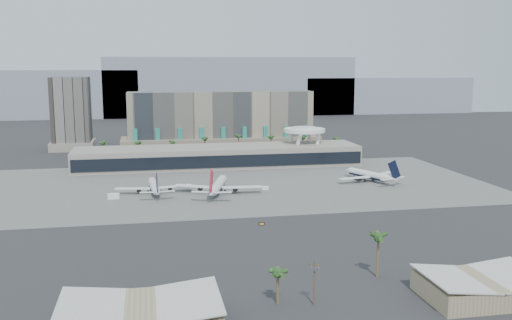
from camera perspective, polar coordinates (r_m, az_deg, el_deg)
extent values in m
plane|color=#232326|center=(238.71, -0.38, -5.13)|extent=(900.00, 900.00, 0.00)
cube|color=#5B5B59|center=(291.53, -2.36, -2.46)|extent=(260.00, 130.00, 0.06)
cube|color=gray|center=(711.33, -22.23, 6.11)|extent=(260.00, 60.00, 55.00)
cube|color=gray|center=(705.06, -2.62, 7.38)|extent=(300.00, 60.00, 70.00)
cube|color=gray|center=(760.82, 12.55, 6.37)|extent=(220.00, 60.00, 45.00)
cube|color=gray|center=(407.41, -3.53, 3.91)|extent=(130.00, 22.00, 42.00)
cube|color=gray|center=(407.28, -3.47, 1.64)|extent=(140.00, 30.00, 10.00)
cube|color=#278776|center=(393.53, -11.98, 1.77)|extent=(3.00, 2.00, 18.00)
cube|color=#278776|center=(393.52, -9.79, 1.84)|extent=(3.00, 2.00, 18.00)
cube|color=#278776|center=(394.09, -7.61, 1.90)|extent=(3.00, 2.00, 18.00)
cube|color=#278776|center=(395.23, -5.44, 1.96)|extent=(3.00, 2.00, 18.00)
cube|color=#278776|center=(396.93, -3.28, 2.02)|extent=(3.00, 2.00, 18.00)
cube|color=#278776|center=(399.18, -1.15, 2.08)|extent=(3.00, 2.00, 18.00)
cube|color=#278776|center=(401.99, 0.96, 2.13)|extent=(3.00, 2.00, 18.00)
cube|color=#278776|center=(405.33, 3.04, 2.18)|extent=(3.00, 2.00, 18.00)
cube|color=#278776|center=(409.19, 5.08, 2.22)|extent=(3.00, 2.00, 18.00)
cube|color=black|center=(431.71, -17.98, 4.44)|extent=(26.00, 26.00, 52.00)
cube|color=gray|center=(434.12, -17.82, 1.42)|extent=(30.00, 30.00, 6.00)
cube|color=gray|center=(344.05, -3.74, 0.37)|extent=(170.00, 32.00, 12.00)
cube|color=black|center=(328.28, -3.39, -0.15)|extent=(168.00, 0.60, 7.00)
cube|color=black|center=(342.99, -3.76, 1.57)|extent=(170.00, 12.00, 2.50)
cylinder|color=white|center=(367.85, 5.53, 1.72)|extent=(6.98, 6.99, 21.89)
cylinder|color=white|center=(364.47, 3.61, 1.68)|extent=(6.98, 6.99, 21.89)
cylinder|color=white|center=(352.28, 4.13, 1.40)|extent=(6.98, 6.99, 21.89)
cylinder|color=white|center=(355.78, 6.11, 1.45)|extent=(6.98, 6.99, 21.89)
cylinder|color=white|center=(358.92, 4.86, 2.99)|extent=(26.00, 26.00, 2.20)
cylinder|color=white|center=(358.78, 4.87, 3.19)|extent=(16.00, 16.00, 1.20)
cylinder|color=brown|center=(377.04, -15.04, 0.86)|extent=(0.70, 0.70, 12.00)
sphere|color=#25481D|center=(376.27, -15.08, 1.72)|extent=(2.80, 2.80, 2.80)
cylinder|color=brown|center=(376.07, -11.70, 0.97)|extent=(0.70, 0.70, 12.00)
sphere|color=#25481D|center=(375.30, -11.73, 1.83)|extent=(2.80, 2.80, 2.80)
cylinder|color=brown|center=(376.39, -8.35, 1.07)|extent=(0.70, 0.70, 12.00)
sphere|color=#25481D|center=(375.61, -8.37, 1.93)|extent=(2.80, 2.80, 2.80)
cylinder|color=brown|center=(377.89, -5.17, 1.17)|extent=(0.70, 0.70, 12.00)
sphere|color=#25481D|center=(377.11, -5.18, 2.02)|extent=(2.80, 2.80, 2.80)
cylinder|color=brown|center=(380.85, -1.72, 1.26)|extent=(0.70, 0.70, 12.00)
sphere|color=#25481D|center=(380.08, -1.73, 2.12)|extent=(2.80, 2.80, 2.80)
cylinder|color=brown|center=(384.95, 1.51, 1.35)|extent=(0.70, 0.70, 12.00)
sphere|color=#25481D|center=(384.19, 1.51, 2.19)|extent=(2.80, 2.80, 2.80)
cylinder|color=brown|center=(390.25, 4.67, 1.44)|extent=(0.70, 0.70, 12.00)
sphere|color=#25481D|center=(389.51, 4.68, 2.27)|extent=(2.80, 2.80, 2.80)
cylinder|color=brown|center=(397.02, 7.87, 1.51)|extent=(0.70, 0.70, 12.00)
sphere|color=#25481D|center=(396.29, 7.89, 2.33)|extent=(2.80, 2.80, 2.80)
cube|color=#8C7A5D|center=(137.52, -11.46, -15.25)|extent=(36.00, 22.00, 6.00)
cube|color=silver|center=(136.62, -15.40, -14.02)|extent=(18.65, 22.60, 2.30)
cube|color=silver|center=(136.27, -7.61, -13.82)|extent=(18.65, 22.60, 2.30)
cube|color=#8C7A5D|center=(162.97, 21.59, -11.83)|extent=(30.00, 20.00, 5.50)
cube|color=silver|center=(158.11, 19.32, -11.13)|extent=(15.55, 20.60, 1.98)
cube|color=silver|center=(165.92, 23.87, -10.44)|extent=(15.55, 20.60, 1.98)
cylinder|color=#4C3826|center=(147.45, 5.86, -12.10)|extent=(0.44, 0.44, 12.00)
cube|color=#4C3826|center=(145.83, 5.89, -10.42)|extent=(3.20, 0.22, 0.22)
cylinder|color=slate|center=(145.61, 5.58, -10.87)|extent=(0.56, 0.56, 0.90)
cylinder|color=slate|center=(145.85, 5.93, -10.84)|extent=(0.56, 0.56, 0.90)
cylinder|color=slate|center=(146.11, 6.27, -10.81)|extent=(0.56, 0.56, 0.90)
cylinder|color=black|center=(145.36, 5.36, -10.37)|extent=(0.12, 0.12, 0.30)
cylinder|color=black|center=(146.14, 6.43, -10.28)|extent=(0.12, 0.12, 0.30)
cylinder|color=white|center=(276.53, -10.16, -2.56)|extent=(5.31, 25.16, 3.66)
cylinder|color=black|center=(276.56, -10.15, -2.59)|extent=(5.20, 24.66, 3.59)
cone|color=white|center=(290.52, -10.39, -1.99)|extent=(3.93, 4.35, 3.66)
cone|color=white|center=(260.74, -9.86, -3.22)|extent=(4.20, 8.46, 3.66)
cube|color=white|center=(275.18, -12.23, -2.80)|extent=(16.83, 5.97, 0.32)
cube|color=white|center=(276.69, -8.06, -2.61)|extent=(16.85, 8.01, 0.32)
cylinder|color=black|center=(275.94, -11.66, -2.94)|extent=(2.25, 3.79, 2.01)
cylinder|color=black|center=(277.04, -8.63, -2.81)|extent=(2.25, 3.79, 2.01)
cube|color=black|center=(258.41, -9.87, -2.25)|extent=(1.01, 8.33, 9.64)
cube|color=white|center=(259.45, -10.76, -3.20)|extent=(7.45, 2.55, 0.23)
cube|color=white|center=(260.11, -8.94, -3.12)|extent=(7.58, 3.47, 0.23)
cylinder|color=black|center=(286.57, -10.30, -2.67)|extent=(0.46, 0.46, 1.46)
cylinder|color=black|center=(275.98, -10.73, -3.15)|extent=(0.64, 0.64, 1.46)
cylinder|color=black|center=(276.41, -9.52, -3.09)|extent=(0.64, 0.64, 1.46)
cylinder|color=white|center=(272.57, -3.80, -2.50)|extent=(11.93, 28.85, 4.22)
cylinder|color=black|center=(272.60, -3.80, -2.53)|extent=(11.70, 28.27, 4.14)
cone|color=white|center=(288.56, -3.30, -1.82)|extent=(5.36, 5.72, 4.22)
cone|color=white|center=(254.54, -4.43, -3.29)|extent=(6.66, 10.29, 4.22)
cube|color=white|center=(273.66, -6.24, -2.62)|extent=(18.77, 12.61, 0.37)
cube|color=white|center=(270.18, -1.39, -2.72)|extent=(19.24, 5.49, 0.37)
cylinder|color=black|center=(273.80, -5.56, -2.83)|extent=(3.39, 4.70, 2.32)
cylinder|color=black|center=(271.28, -2.05, -2.90)|extent=(3.39, 4.70, 2.32)
cube|color=#B0142E|center=(251.86, -4.51, -2.15)|extent=(3.13, 9.36, 11.11)
cube|color=white|center=(254.21, -5.53, -3.20)|extent=(8.66, 5.54, 0.26)
cube|color=white|center=(252.69, -3.41, -3.25)|extent=(8.68, 3.46, 0.26)
cylinder|color=black|center=(284.04, -3.45, -2.62)|extent=(0.53, 0.53, 1.69)
cylinder|color=black|center=(272.70, -4.53, -3.14)|extent=(0.74, 0.74, 1.69)
cylinder|color=black|center=(271.69, -3.12, -3.17)|extent=(0.74, 0.74, 1.69)
cylinder|color=white|center=(305.66, 11.11, -1.42)|extent=(13.59, 25.33, 3.80)
cylinder|color=black|center=(305.69, 11.11, -1.45)|extent=(13.32, 24.83, 3.72)
cone|color=white|center=(316.13, 9.21, -1.01)|extent=(5.16, 5.41, 3.80)
cone|color=white|center=(294.25, 13.41, -1.87)|extent=(6.83, 9.35, 3.80)
cube|color=white|center=(297.91, 9.81, -1.78)|extent=(17.50, 6.97, 0.33)
cube|color=white|center=(312.49, 12.59, -1.35)|extent=(16.19, 12.90, 0.33)
cylinder|color=black|center=(300.37, 10.14, -1.88)|extent=(3.40, 4.31, 2.09)
cylinder|color=black|center=(310.96, 12.16, -1.56)|extent=(3.40, 4.31, 2.09)
cube|color=black|center=(292.40, 13.66, -0.96)|extent=(3.80, 8.13, 10.00)
cube|color=white|center=(290.45, 12.98, -1.90)|extent=(7.88, 3.97, 0.24)
cube|color=white|center=(296.65, 14.11, -1.71)|extent=(7.59, 5.70, 0.24)
cylinder|color=black|center=(313.23, 9.79, -1.62)|extent=(0.47, 0.47, 1.52)
cylinder|color=black|center=(303.40, 10.82, -2.01)|extent=(0.66, 0.66, 1.52)
cylinder|color=black|center=(307.63, 11.62, -1.88)|extent=(0.66, 0.66, 1.52)
cube|color=white|center=(267.82, -14.05, -3.53)|extent=(5.21, 2.63, 2.52)
cube|color=white|center=(279.10, 0.93, -2.82)|extent=(3.46, 2.27, 1.67)
cube|color=black|center=(218.13, 0.57, -6.40)|extent=(2.35, 0.67, 1.06)
cube|color=orange|center=(217.95, 0.58, -6.41)|extent=(1.68, 0.31, 0.64)
cylinder|color=black|center=(218.03, 0.35, -6.46)|extent=(0.13, 0.13, 0.64)
cylinder|color=black|center=(218.36, 0.79, -6.44)|extent=(0.13, 0.13, 0.64)
cylinder|color=brown|center=(148.07, 2.18, -12.65)|extent=(0.70, 0.70, 8.72)
sphere|color=#25481D|center=(146.59, 2.19, -11.18)|extent=(2.80, 2.80, 2.80)
cylinder|color=brown|center=(168.56, 12.07, -9.44)|extent=(0.70, 0.70, 12.16)
sphere|color=#25481D|center=(166.80, 12.14, -7.56)|extent=(2.80, 2.80, 2.80)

